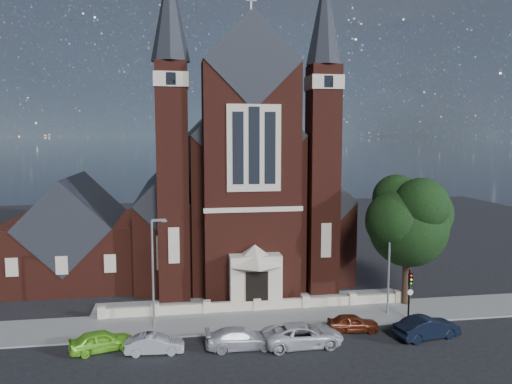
% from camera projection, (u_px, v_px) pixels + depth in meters
% --- Properties ---
extents(ground, '(120.00, 120.00, 0.00)m').
position_uv_depth(ground, '(243.00, 281.00, 48.38)').
color(ground, black).
rests_on(ground, ground).
extents(pavement_strip, '(60.00, 5.00, 0.12)m').
position_uv_depth(pavement_strip, '(261.00, 320.00, 38.07)').
color(pavement_strip, gray).
rests_on(pavement_strip, ground).
extents(forecourt_paving, '(26.00, 3.00, 0.14)m').
position_uv_depth(forecourt_paving, '(253.00, 303.00, 42.00)').
color(forecourt_paving, gray).
rests_on(forecourt_paving, ground).
extents(forecourt_wall, '(24.00, 0.40, 0.90)m').
position_uv_depth(forecourt_wall, '(257.00, 311.00, 40.04)').
color(forecourt_wall, '#C2B89A').
rests_on(forecourt_wall, ground).
extents(church, '(20.01, 34.90, 29.20)m').
position_uv_depth(church, '(233.00, 189.00, 55.27)').
color(church, '#431911').
rests_on(church, ground).
extents(parish_hall, '(12.00, 12.20, 10.24)m').
position_uv_depth(parish_hall, '(75.00, 239.00, 48.36)').
color(parish_hall, '#431911').
rests_on(parish_hall, ground).
extents(street_tree, '(6.40, 6.60, 10.70)m').
position_uv_depth(street_tree, '(411.00, 223.00, 40.47)').
color(street_tree, black).
rests_on(street_tree, ground).
extents(street_lamp_left, '(1.16, 0.22, 8.09)m').
position_uv_depth(street_lamp_left, '(154.00, 267.00, 35.83)').
color(street_lamp_left, gray).
rests_on(street_lamp_left, ground).
extents(street_lamp_right, '(1.16, 0.22, 8.09)m').
position_uv_depth(street_lamp_right, '(390.00, 257.00, 38.66)').
color(street_lamp_right, gray).
rests_on(street_lamp_right, ground).
extents(traffic_signal, '(0.28, 0.42, 4.00)m').
position_uv_depth(traffic_signal, '(410.00, 288.00, 37.48)').
color(traffic_signal, black).
rests_on(traffic_signal, ground).
extents(car_lime_van, '(4.37, 2.74, 1.39)m').
position_uv_depth(car_lime_van, '(101.00, 341.00, 32.46)').
color(car_lime_van, '#73CB28').
rests_on(car_lime_van, ground).
extents(car_silver_a, '(3.81, 1.46, 1.24)m').
position_uv_depth(car_silver_a, '(155.00, 344.00, 32.14)').
color(car_silver_a, gray).
rests_on(car_silver_a, ground).
extents(car_silver_b, '(4.69, 1.92, 1.36)m').
position_uv_depth(car_silver_b, '(241.00, 338.00, 32.88)').
color(car_silver_b, '#B2B3BB').
rests_on(car_silver_b, ground).
extents(car_white_suv, '(5.51, 2.70, 1.51)m').
position_uv_depth(car_white_suv, '(303.00, 335.00, 33.25)').
color(car_white_suv, silver).
rests_on(car_white_suv, ground).
extents(car_dark_red, '(3.80, 1.86, 1.25)m').
position_uv_depth(car_dark_red, '(353.00, 323.00, 35.74)').
color(car_dark_red, '#581F0F').
rests_on(car_dark_red, ground).
extents(car_navy, '(4.85, 2.48, 1.52)m').
position_uv_depth(car_navy, '(427.00, 328.00, 34.50)').
color(car_navy, black).
rests_on(car_navy, ground).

